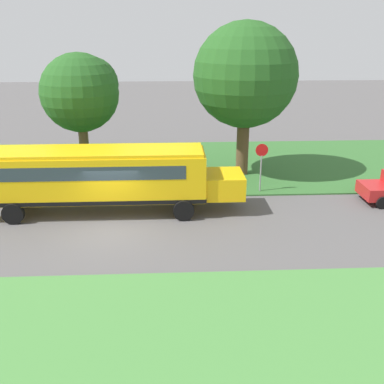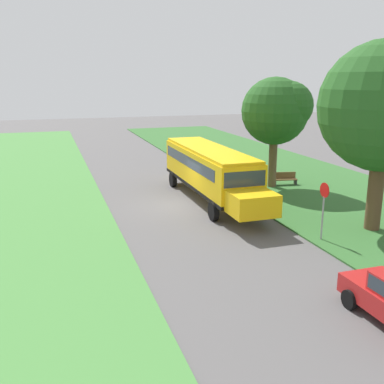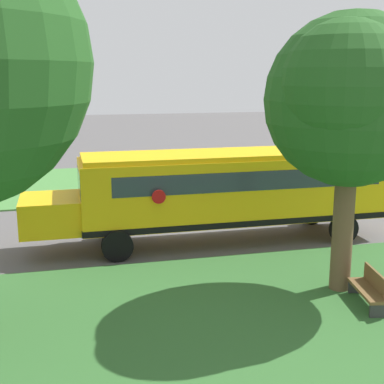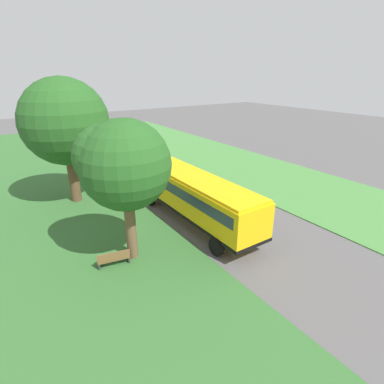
% 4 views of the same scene
% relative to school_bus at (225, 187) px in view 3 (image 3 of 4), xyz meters
% --- Properties ---
extents(ground_plane, '(120.00, 120.00, 0.00)m').
position_rel_school_bus_xyz_m(ground_plane, '(2.20, 0.62, -1.92)').
color(ground_plane, '#565454').
extents(grass_verge, '(12.00, 80.00, 0.08)m').
position_rel_school_bus_xyz_m(grass_verge, '(-7.80, 0.62, -1.88)').
color(grass_verge, '#33662D').
rests_on(grass_verge, ground).
extents(grass_far_side, '(10.00, 80.00, 0.07)m').
position_rel_school_bus_xyz_m(grass_far_side, '(11.20, 0.62, -1.89)').
color(grass_far_side, '#47843D').
rests_on(grass_far_side, ground).
extents(school_bus, '(2.85, 12.42, 3.16)m').
position_rel_school_bus_xyz_m(school_bus, '(0.00, 0.00, 0.00)').
color(school_bus, yellow).
rests_on(school_bus, ground).
extents(oak_tree_beside_bus, '(4.45, 4.40, 7.34)m').
position_rel_school_bus_xyz_m(oak_tree_beside_bus, '(-5.27, -1.54, 3.28)').
color(oak_tree_beside_bus, brown).
rests_on(oak_tree_beside_bus, ground).
extents(park_bench, '(1.66, 0.79, 0.92)m').
position_rel_school_bus_xyz_m(park_bench, '(-6.22, -1.91, -1.45)').
color(park_bench, brown).
rests_on(park_bench, ground).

